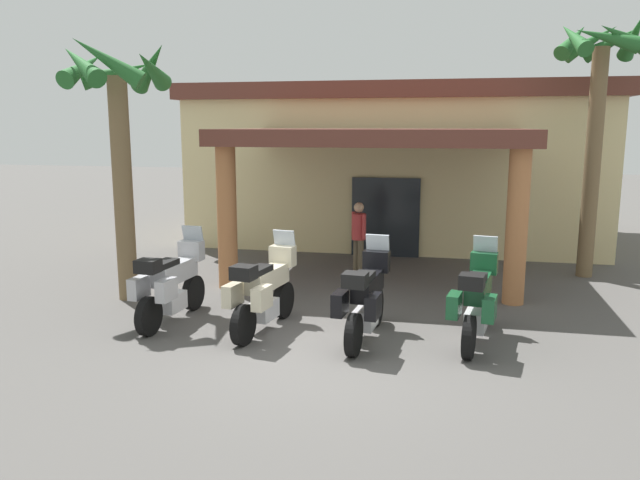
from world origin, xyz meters
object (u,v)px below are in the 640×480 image
object	(u,v)px
motorcycle_black	(365,298)
motorcycle_green	(477,300)
palm_tree_near_portico	(598,85)
palm_tree_roadside	(118,113)
pedestrian	(359,233)
motel_building	(397,162)
motorcycle_silver	(171,284)
motorcycle_cream	(264,291)

from	to	relation	value
motorcycle_black	motorcycle_green	distance (m)	1.77
motorcycle_green	palm_tree_near_portico	xyz separation A→B (m)	(2.51, 5.25, 3.62)
motorcycle_black	palm_tree_roadside	distance (m)	6.02
motorcycle_black	pedestrian	size ratio (longest dim) A/B	1.29
motorcycle_black	palm_tree_roadside	bearing A→B (deg)	79.06
pedestrian	palm_tree_near_portico	world-z (taller)	palm_tree_near_portico
motel_building	palm_tree_near_portico	world-z (taller)	palm_tree_near_portico
motorcycle_silver	motorcycle_black	world-z (taller)	same
pedestrian	palm_tree_roadside	size ratio (longest dim) A/B	0.34
motorcycle_silver	motorcycle_green	distance (m)	5.23
motel_building	motorcycle_silver	distance (m)	10.30
motel_building	pedestrian	xyz separation A→B (m)	(-0.25, -5.52, -1.34)
motorcycle_silver	motorcycle_green	world-z (taller)	same
motorcycle_silver	palm_tree_near_portico	size ratio (longest dim) A/B	0.38
motorcycle_green	motel_building	bearing A→B (deg)	21.91
palm_tree_near_portico	palm_tree_roadside	bearing A→B (deg)	-155.85
motel_building	palm_tree_roadside	world-z (taller)	palm_tree_roadside
pedestrian	motorcycle_silver	bearing A→B (deg)	15.23
pedestrian	palm_tree_roadside	world-z (taller)	palm_tree_roadside
motorcycle_cream	palm_tree_near_portico	world-z (taller)	palm_tree_near_portico
motorcycle_green	palm_tree_near_portico	distance (m)	6.86
motorcycle_silver	palm_tree_near_portico	world-z (taller)	palm_tree_near_portico
motorcycle_silver	palm_tree_roadside	xyz separation A→B (m)	(-1.56, 1.21, 2.97)
motorcycle_black	motel_building	bearing A→B (deg)	7.78
motel_building	motorcycle_cream	world-z (taller)	motel_building
motorcycle_black	palm_tree_near_portico	size ratio (longest dim) A/B	0.38
motel_building	motorcycle_cream	distance (m)	10.04
pedestrian	palm_tree_roadside	distance (m)	5.81
motorcycle_black	pedestrian	world-z (taller)	pedestrian
motorcycle_silver	motorcycle_black	size ratio (longest dim) A/B	1.00
pedestrian	palm_tree_near_portico	size ratio (longest dim) A/B	0.29
motorcycle_silver	motorcycle_black	xyz separation A→B (m)	(3.49, -0.16, 0.00)
pedestrian	palm_tree_roadside	xyz separation A→B (m)	(-4.18, -3.02, 2.68)
motel_building	motorcycle_silver	size ratio (longest dim) A/B	5.46
motorcycle_cream	motorcycle_green	xyz separation A→B (m)	(3.49, 0.22, 0.00)
palm_tree_roadside	palm_tree_near_portico	distance (m)	10.22
motorcycle_cream	pedestrian	world-z (taller)	pedestrian
motel_building	motorcycle_cream	size ratio (longest dim) A/B	5.47
motorcycle_silver	motorcycle_cream	distance (m)	1.74
motorcycle_cream	motorcycle_black	xyz separation A→B (m)	(1.74, -0.07, 0.00)
motorcycle_silver	pedestrian	world-z (taller)	pedestrian
motorcycle_green	pedestrian	world-z (taller)	pedestrian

